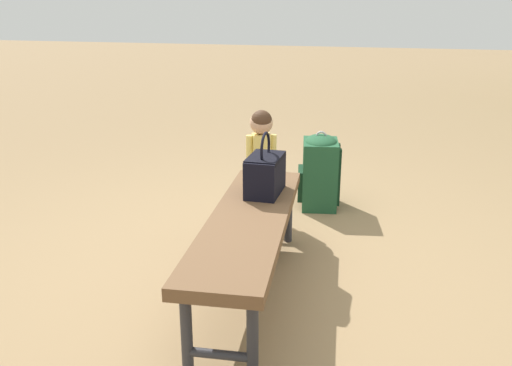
% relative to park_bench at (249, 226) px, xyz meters
% --- Properties ---
extents(ground_plane, '(40.00, 40.00, 0.00)m').
position_rel_park_bench_xyz_m(ground_plane, '(0.31, 0.14, -0.39)').
color(ground_plane, '#8C704C').
rests_on(ground_plane, ground).
extents(park_bench, '(1.64, 0.61, 0.45)m').
position_rel_park_bench_xyz_m(park_bench, '(0.00, 0.00, 0.00)').
color(park_bench, brown).
rests_on(park_bench, ground).
extents(handbag, '(0.33, 0.20, 0.37)m').
position_rel_park_bench_xyz_m(handbag, '(0.37, 0.02, 0.18)').
color(handbag, black).
rests_on(handbag, park_bench).
extents(child_standing, '(0.17, 0.20, 0.81)m').
position_rel_park_bench_xyz_m(child_standing, '(1.06, 0.25, 0.14)').
color(child_standing, '#E5B2C6').
rests_on(child_standing, ground).
extents(backpack_large, '(0.40, 0.36, 0.60)m').
position_rel_park_bench_xyz_m(backpack_large, '(1.43, -0.11, -0.09)').
color(backpack_large, '#1E4C2D').
rests_on(backpack_large, ground).
extents(backpack_small, '(0.26, 0.26, 0.36)m').
position_rel_park_bench_xyz_m(backpack_small, '(0.47, 0.09, -0.22)').
color(backpack_small, black).
rests_on(backpack_small, ground).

